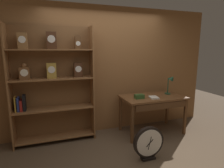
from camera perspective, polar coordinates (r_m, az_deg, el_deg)
The scene contains 8 objects.
ground_plane at distance 3.11m, azimuth 5.87°, elevation -23.37°, with size 10.00×10.00×0.00m, color brown.
back_wood_panel at distance 3.88m, azimuth -2.11°, elevation 4.17°, with size 4.80×0.05×2.60m, color brown.
bookshelf at distance 3.56m, azimuth -18.11°, elevation 0.12°, with size 1.47×0.33×2.16m.
workbench at distance 3.89m, azimuth 12.65°, elevation -5.10°, with size 1.29×0.71×0.79m.
desk_lamp at distance 4.12m, azimuth 17.80°, elevation 0.63°, with size 0.20×0.20×0.42m.
toolbox_small at distance 3.66m, azimuth 8.46°, elevation -3.86°, with size 0.18×0.11×0.08m, color #2D5123.
open_repair_manual at distance 3.76m, azimuth 12.84°, elevation -4.06°, with size 0.16×0.22×0.03m, color silver.
round_clock_large at distance 3.11m, azimuth 11.26°, elevation -17.50°, with size 0.51×0.11×0.55m.
Camera 1 is at (-1.10, -2.33, 1.73)m, focal length 29.49 mm.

